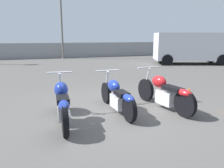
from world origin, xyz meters
name	(u,v)px	position (x,y,z in m)	size (l,w,h in m)	color
ground_plane	(114,111)	(0.00, 0.00, 0.00)	(60.00, 60.00, 0.00)	#514F4C
fence_back	(61,50)	(0.00, 14.42, 0.64)	(40.00, 0.04, 1.28)	gray
motorcycle_slot_0	(62,103)	(-1.28, -0.38, 0.44)	(0.57, 2.04, 1.02)	black
motorcycle_slot_1	(117,96)	(0.06, -0.05, 0.39)	(0.65, 2.07, 0.94)	black
motorcycle_slot_2	(165,92)	(1.29, -0.18, 0.42)	(0.71, 2.12, 1.00)	black
parked_van	(191,47)	(7.88, 7.50, 1.14)	(5.03, 3.24, 2.05)	silver
traffic_cone_far	(189,95)	(2.26, 0.11, 0.21)	(0.28, 0.28, 0.41)	orange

